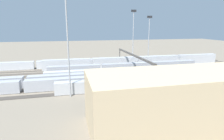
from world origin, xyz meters
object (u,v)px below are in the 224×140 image
Objects in this scene: maintenance_shed at (215,95)px; train_on_track_1 at (137,61)px; light_mast_2 at (149,33)px; train_on_track_5 at (105,74)px; signal_gantry at (133,56)px; train_on_track_6 at (122,76)px; train_on_track_8 at (156,81)px; train_on_track_0 at (84,63)px; light_mast_0 at (133,30)px; train_on_track_3 at (126,67)px; train_on_track_7 at (61,84)px; light_mast_1 at (67,30)px.

train_on_track_1 is at bearing -93.65° from maintenance_shed.
train_on_track_1 is 3.62× the size of light_mast_2.
signal_gantry is at bearing -159.99° from train_on_track_5.
light_mast_2 is (-9.87, -8.16, 14.30)m from train_on_track_1.
signal_gantry reaches higher than train_on_track_6.
train_on_track_6 is 1.73× the size of train_on_track_8.
train_on_track_0 is at bearing -69.95° from maintenance_shed.
light_mast_0 reaches higher than train_on_track_6.
signal_gantry reaches higher than train_on_track_3.
train_on_track_3 is 7.77m from signal_gantry.
train_on_track_3 is at bearing -74.40° from signal_gantry.
train_on_track_1 is at bearing -131.77° from train_on_track_3.
train_on_track_1 is (-8.93, -10.00, 0.60)m from train_on_track_3.
train_on_track_6 is 2.55× the size of signal_gantry.
train_on_track_8 is 0.69× the size of train_on_track_0.
light_mast_0 is (-38.68, -38.20, 16.56)m from train_on_track_7.
train_on_track_1 is at bearing -141.88° from train_on_track_7.
train_on_track_7 and train_on_track_3 have the same top height.
train_on_track_6 is 40.32m from light_mast_0.
train_on_track_1 is 3.24× the size of light_mast_0.
light_mast_0 is 69.08m from maintenance_shed.
train_on_track_5 is 0.71× the size of train_on_track_8.
signal_gantry is at bearing 53.07° from light_mast_2.
train_on_track_5 is at bearing 43.25° from train_on_track_1.
train_on_track_6 is 1.61× the size of train_on_track_3.
train_on_track_1 is 2.12× the size of signal_gantry.
train_on_track_5 is at bearing 52.40° from light_mast_0.
train_on_track_8 is at bearing 94.49° from signal_gantry.
train_on_track_8 reaches higher than train_on_track_5.
light_mast_1 is (35.34, 37.66, 17.26)m from train_on_track_1.
train_on_track_8 is 25.18m from train_on_track_3.
train_on_track_1 reaches higher than train_on_track_7.
train_on_track_7 and train_on_track_0 have the same top height.
train_on_track_8 is 24.92m from maintenance_shed.
train_on_track_7 is 56.83m from light_mast_0.
train_on_track_5 is 21.42m from train_on_track_8.
train_on_track_8 is 46.67m from light_mast_0.
maintenance_shed reaches higher than train_on_track_0.
light_mast_0 is (-15.85, -33.20, 16.51)m from train_on_track_6.
maintenance_shed is at bearing 110.05° from train_on_track_0.
train_on_track_6 is 29.37m from train_on_track_1.
train_on_track_8 is 0.93× the size of train_on_track_3.
maintenance_shed is (-3.74, 44.55, -2.00)m from signal_gantry.
train_on_track_3 is 2.42× the size of light_mast_0.
train_on_track_3 is (-29.30, -20.00, 0.00)m from train_on_track_7.
maintenance_shed is at bearing 95.05° from train_on_track_8.
train_on_track_6 is at bearing -46.65° from train_on_track_8.
signal_gantry is (-27.81, -22.66, -12.08)m from light_mast_1.
light_mast_0 is (-0.45, -8.20, 15.96)m from train_on_track_1.
train_on_track_8 is at bearing 96.77° from train_on_track_3.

